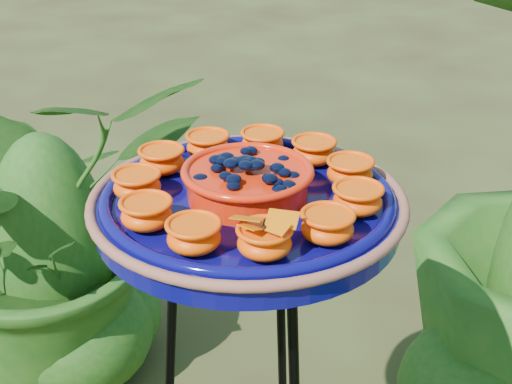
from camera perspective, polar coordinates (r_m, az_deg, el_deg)
feeder_dish at (r=0.93m, az=-0.67°, el=-0.53°), size 0.53×0.53×0.09m
shrub_back_left at (r=1.78m, az=-16.16°, el=-2.78°), size 0.95×0.93×0.81m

